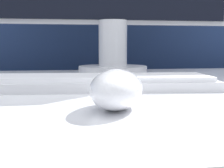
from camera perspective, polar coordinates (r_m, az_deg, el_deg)
partition_panel at (r=1.12m, az=-6.52°, el=4.41°), size 5.00×0.03×1.47m
computer_mouse_near at (r=0.37m, az=0.79°, el=-0.97°), size 0.09×0.12×0.05m
keyboard at (r=0.54m, az=-3.48°, el=0.29°), size 0.44×0.15×0.02m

